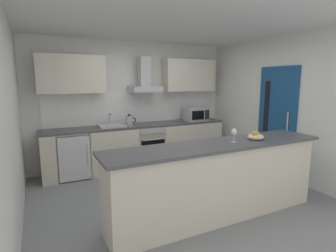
{
  "coord_description": "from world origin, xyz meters",
  "views": [
    {
      "loc": [
        -1.9,
        -3.47,
        1.78
      ],
      "look_at": [
        0.05,
        0.42,
        1.05
      ],
      "focal_mm": 28.48,
      "sensor_mm": 36.0,
      "label": 1
    }
  ],
  "objects_px": {
    "microwave": "(196,114)",
    "range_hood": "(145,81)",
    "oven": "(148,145)",
    "fruit_bowl": "(256,136)",
    "kettle": "(129,121)",
    "refrigerator": "(73,155)",
    "wine_glass": "(234,133)",
    "sink": "(111,125)"
  },
  "relations": [
    {
      "from": "kettle",
      "to": "wine_glass",
      "type": "xyz_separation_m",
      "value": [
        0.62,
        -2.41,
        0.12
      ]
    },
    {
      "from": "fruit_bowl",
      "to": "sink",
      "type": "bearing_deg",
      "value": 118.49
    },
    {
      "from": "oven",
      "to": "refrigerator",
      "type": "relative_size",
      "value": 0.94
    },
    {
      "from": "kettle",
      "to": "wine_glass",
      "type": "relative_size",
      "value": 1.62
    },
    {
      "from": "kettle",
      "to": "range_hood",
      "type": "xyz_separation_m",
      "value": [
        0.41,
        0.16,
        0.78
      ]
    },
    {
      "from": "microwave",
      "to": "refrigerator",
      "type": "bearing_deg",
      "value": 179.46
    },
    {
      "from": "microwave",
      "to": "fruit_bowl",
      "type": "height_order",
      "value": "microwave"
    },
    {
      "from": "oven",
      "to": "fruit_bowl",
      "type": "distance_m",
      "value": 2.58
    },
    {
      "from": "refrigerator",
      "to": "microwave",
      "type": "distance_m",
      "value": 2.74
    },
    {
      "from": "microwave",
      "to": "kettle",
      "type": "bearing_deg",
      "value": -179.79
    },
    {
      "from": "microwave",
      "to": "range_hood",
      "type": "height_order",
      "value": "range_hood"
    },
    {
      "from": "oven",
      "to": "refrigerator",
      "type": "xyz_separation_m",
      "value": [
        -1.51,
        -0.0,
        -0.03
      ]
    },
    {
      "from": "sink",
      "to": "wine_glass",
      "type": "distance_m",
      "value": 2.65
    },
    {
      "from": "fruit_bowl",
      "to": "microwave",
      "type": "bearing_deg",
      "value": 76.38
    },
    {
      "from": "oven",
      "to": "refrigerator",
      "type": "bearing_deg",
      "value": -179.9
    },
    {
      "from": "fruit_bowl",
      "to": "wine_glass",
      "type": "bearing_deg",
      "value": 178.78
    },
    {
      "from": "kettle",
      "to": "fruit_bowl",
      "type": "relative_size",
      "value": 1.31
    },
    {
      "from": "microwave",
      "to": "sink",
      "type": "distance_m",
      "value": 1.93
    },
    {
      "from": "kettle",
      "to": "fruit_bowl",
      "type": "height_order",
      "value": "kettle"
    },
    {
      "from": "refrigerator",
      "to": "kettle",
      "type": "height_order",
      "value": "kettle"
    },
    {
      "from": "range_hood",
      "to": "sink",
      "type": "bearing_deg",
      "value": -171.14
    },
    {
      "from": "microwave",
      "to": "oven",
      "type": "bearing_deg",
      "value": 178.63
    },
    {
      "from": "wine_glass",
      "to": "sink",
      "type": "bearing_deg",
      "value": 111.52
    },
    {
      "from": "kettle",
      "to": "wine_glass",
      "type": "bearing_deg",
      "value": -75.65
    },
    {
      "from": "sink",
      "to": "range_hood",
      "type": "height_order",
      "value": "range_hood"
    },
    {
      "from": "refrigerator",
      "to": "range_hood",
      "type": "relative_size",
      "value": 1.18
    },
    {
      "from": "microwave",
      "to": "fruit_bowl",
      "type": "xyz_separation_m",
      "value": [
        -0.59,
        -2.42,
        -0.0
      ]
    },
    {
      "from": "wine_glass",
      "to": "oven",
      "type": "bearing_deg",
      "value": 94.85
    },
    {
      "from": "oven",
      "to": "refrigerator",
      "type": "distance_m",
      "value": 1.51
    },
    {
      "from": "oven",
      "to": "microwave",
      "type": "height_order",
      "value": "microwave"
    },
    {
      "from": "wine_glass",
      "to": "fruit_bowl",
      "type": "xyz_separation_m",
      "value": [
        0.37,
        -0.01,
        -0.08
      ]
    },
    {
      "from": "refrigerator",
      "to": "oven",
      "type": "bearing_deg",
      "value": 0.1
    },
    {
      "from": "kettle",
      "to": "range_hood",
      "type": "distance_m",
      "value": 0.9
    },
    {
      "from": "refrigerator",
      "to": "range_hood",
      "type": "xyz_separation_m",
      "value": [
        1.51,
        0.13,
        1.36
      ]
    },
    {
      "from": "fruit_bowl",
      "to": "range_hood",
      "type": "bearing_deg",
      "value": 102.58
    },
    {
      "from": "sink",
      "to": "fruit_bowl",
      "type": "bearing_deg",
      "value": -61.51
    },
    {
      "from": "sink",
      "to": "kettle",
      "type": "bearing_deg",
      "value": -7.25
    },
    {
      "from": "kettle",
      "to": "wine_glass",
      "type": "distance_m",
      "value": 2.49
    },
    {
      "from": "refrigerator",
      "to": "microwave",
      "type": "relative_size",
      "value": 1.7
    },
    {
      "from": "refrigerator",
      "to": "wine_glass",
      "type": "xyz_separation_m",
      "value": [
        1.72,
        -2.44,
        0.7
      ]
    },
    {
      "from": "sink",
      "to": "fruit_bowl",
      "type": "xyz_separation_m",
      "value": [
        1.34,
        -2.46,
        0.12
      ]
    },
    {
      "from": "refrigerator",
      "to": "wine_glass",
      "type": "height_order",
      "value": "wine_glass"
    }
  ]
}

